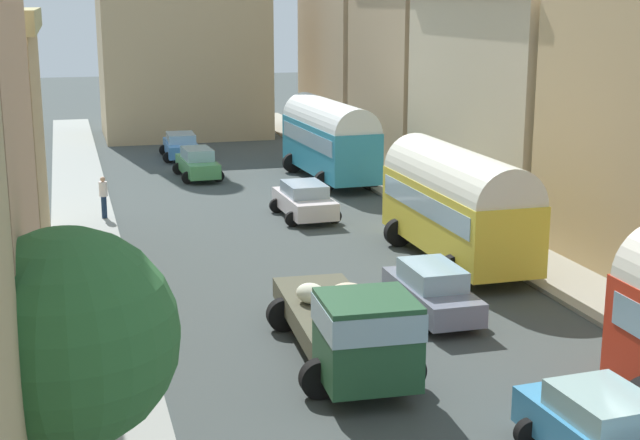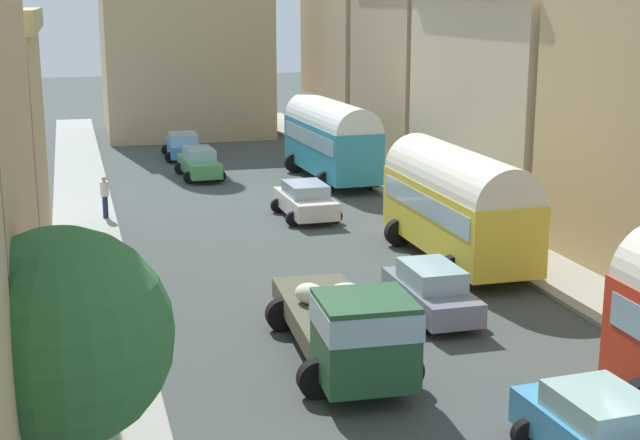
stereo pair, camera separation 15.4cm
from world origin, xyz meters
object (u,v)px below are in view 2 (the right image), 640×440
car_0 (199,163)px  pedestrian_1 (105,196)px  parked_bus_2 (331,136)px  pedestrian_0 (107,335)px  car_1 (183,146)px  cargo_truck_0 (348,325)px  parked_bus_1 (457,201)px  car_3 (431,291)px  car_4 (306,200)px  car_2 (599,431)px

car_0 → pedestrian_1: (-4.99, -8.30, 0.29)m
parked_bus_2 → pedestrian_0: parked_bus_2 is taller
car_0 → car_1: size_ratio=0.98×
cargo_truck_0 → pedestrian_1: size_ratio=4.07×
car_0 → parked_bus_2: bearing=-21.3°
parked_bus_1 → pedestrian_0: 13.77m
car_3 → pedestrian_1: (-8.33, 14.23, 0.31)m
parked_bus_2 → cargo_truck_0: size_ratio=1.16×
car_1 → car_0: bearing=-89.7°
pedestrian_0 → car_3: bearing=12.3°
car_1 → pedestrian_0: pedestrian_0 is taller
cargo_truck_0 → parked_bus_1: bearing=52.2°
car_4 → pedestrian_1: pedestrian_1 is taller
parked_bus_1 → cargo_truck_0: bearing=-127.8°
parked_bus_2 → car_4: size_ratio=2.11×
car_0 → car_3: car_0 is taller
car_0 → car_2: (3.12, -31.47, 0.01)m
car_1 → parked_bus_1: bearing=-75.2°
car_1 → car_2: car_2 is taller
cargo_truck_0 → pedestrian_0: (-5.53, 1.33, -0.19)m
cargo_truck_0 → pedestrian_0: size_ratio=4.14×
cargo_truck_0 → car_0: 25.82m
car_1 → car_4: 16.33m
car_4 → car_2: bearing=-89.6°
parked_bus_2 → pedestrian_0: size_ratio=4.80×
car_2 → pedestrian_0: (-8.77, 6.98, 0.26)m
parked_bus_1 → pedestrian_0: bearing=-150.0°
pedestrian_0 → pedestrian_1: (0.66, 16.18, 0.03)m
parked_bus_1 → car_4: parked_bus_1 is taller
pedestrian_0 → parked_bus_2: bearing=61.8°
pedestrian_0 → car_4: bearing=59.5°
car_1 → pedestrian_0: size_ratio=2.42×
cargo_truck_0 → car_1: (0.08, 31.98, -0.49)m
car_2 → car_3: bearing=88.6°
car_1 → cargo_truck_0: bearing=-90.1°
car_0 → car_4: 10.33m
car_4 → pedestrian_0: size_ratio=2.27×
cargo_truck_0 → car_0: bearing=89.7°
parked_bus_2 → car_0: bearing=158.7°
parked_bus_2 → car_4: (-3.23, -7.49, -1.47)m
car_1 → car_3: (3.37, -28.69, 0.02)m
cargo_truck_0 → car_2: (3.24, -5.65, -0.45)m
parked_bus_2 → car_0: size_ratio=2.03×
cargo_truck_0 → car_3: cargo_truck_0 is taller
parked_bus_1 → pedestrian_1: parked_bus_1 is taller
car_1 → car_3: bearing=-83.3°
car_2 → car_3: 8.94m
cargo_truck_0 → car_3: 4.79m
cargo_truck_0 → parked_bus_2: bearing=74.9°
pedestrian_1 → car_4: bearing=-11.3°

